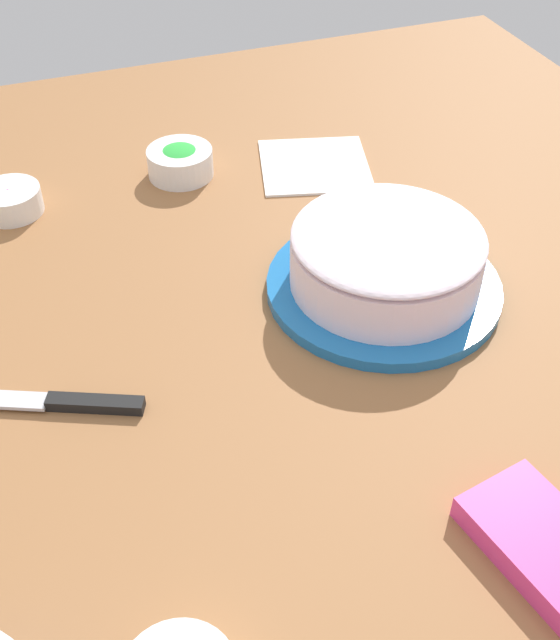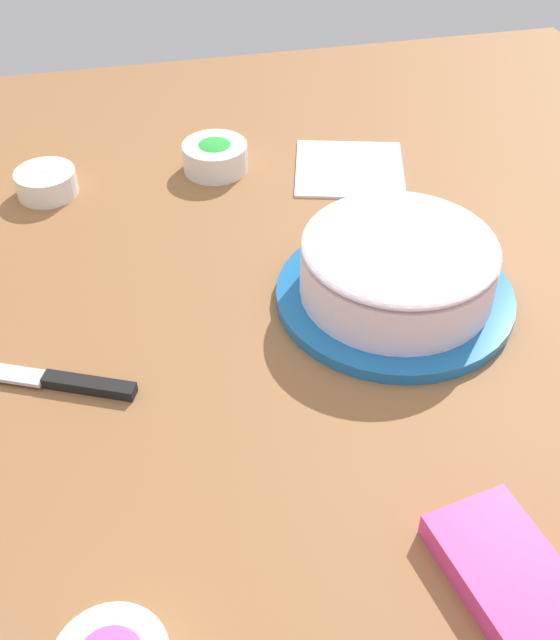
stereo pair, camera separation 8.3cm
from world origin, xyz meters
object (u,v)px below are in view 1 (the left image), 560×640
(sprinkle_bowl_pink, at_px, (10,200))
(frosted_cake, at_px, (386,262))
(sprinkle_bowl_green, at_px, (180,161))
(candy_box_upper, at_px, (550,550))
(paper_napkin, at_px, (315,164))
(spreading_knife, at_px, (47,402))

(sprinkle_bowl_pink, bearing_deg, frosted_cake, -129.29)
(sprinkle_bowl_green, height_order, candy_box_upper, sprinkle_bowl_green)
(frosted_cake, distance_m, candy_box_upper, 0.36)
(sprinkle_bowl_pink, bearing_deg, sprinkle_bowl_green, -86.47)
(sprinkle_bowl_green, bearing_deg, paper_napkin, -102.99)
(frosted_cake, xyz_separation_m, sprinkle_bowl_pink, (0.31, 0.38, -0.02))
(paper_napkin, bearing_deg, sprinkle_bowl_pink, 86.12)
(frosted_cake, height_order, candy_box_upper, frosted_cake)
(candy_box_upper, relative_size, paper_napkin, 0.99)
(sprinkle_bowl_green, bearing_deg, spreading_knife, 148.18)
(spreading_knife, xyz_separation_m, paper_napkin, (0.33, -0.42, -0.00))
(spreading_knife, bearing_deg, sprinkle_bowl_pink, -0.62)
(candy_box_upper, bearing_deg, frosted_cake, -14.60)
(frosted_cake, distance_m, paper_napkin, 0.29)
(sprinkle_bowl_green, bearing_deg, sprinkle_bowl_pink, 93.53)
(frosted_cake, relative_size, sprinkle_bowl_pink, 3.33)
(sprinkle_bowl_green, relative_size, candy_box_upper, 0.61)
(frosted_cake, xyz_separation_m, sprinkle_bowl_green, (0.33, 0.15, -0.02))
(frosted_cake, xyz_separation_m, spreading_knife, (-0.05, 0.39, -0.04))
(frosted_cake, distance_m, sprinkle_bowl_green, 0.36)
(sprinkle_bowl_pink, distance_m, paper_napkin, 0.41)
(sprinkle_bowl_pink, distance_m, candy_box_upper, 0.77)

